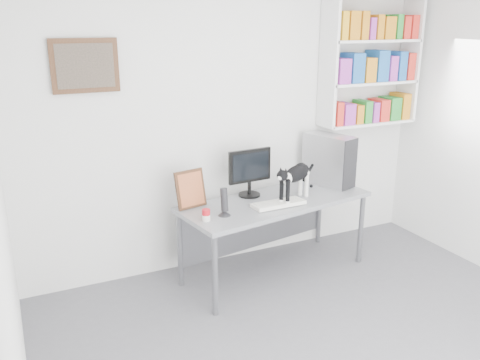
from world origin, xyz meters
The scene contains 11 objects.
room centered at (0.00, 0.00, 1.35)m, with size 4.01×4.01×2.70m.
bookshelf centered at (1.40, 1.85, 1.85)m, with size 1.03×0.28×1.24m, color silver.
wall_art centered at (-1.30, 1.97, 1.90)m, with size 0.52×0.04×0.42m, color #482A17.
desk centered at (0.16, 1.50, 0.36)m, with size 1.73×0.67×0.72m, color slate.
monitor centered at (0.00, 1.69, 0.94)m, with size 0.41×0.20×0.44m, color black.
keyboard centered at (0.11, 1.36, 0.74)m, with size 0.46×0.18×0.04m, color silver.
pc_tower centered at (0.84, 1.68, 0.96)m, with size 0.22×0.49×0.49m, color #AAAAAF.
speaker centered at (-0.40, 1.34, 0.84)m, with size 0.10×0.10×0.24m, color black.
leaning_print centered at (-0.58, 1.65, 0.89)m, with size 0.27×0.11×0.33m, color #482A17.
soup_can centered at (-0.58, 1.30, 0.77)m, with size 0.07×0.07×0.10m, color red.
cat centered at (0.31, 1.41, 0.88)m, with size 0.53×0.14×0.33m, color black, non-canonical shape.
Camera 1 is at (-1.94, -2.19, 2.23)m, focal length 38.00 mm.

